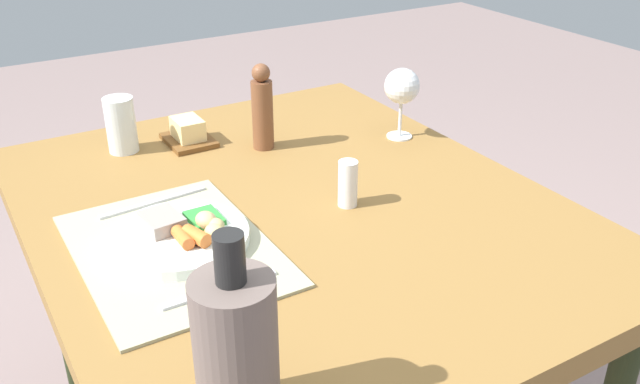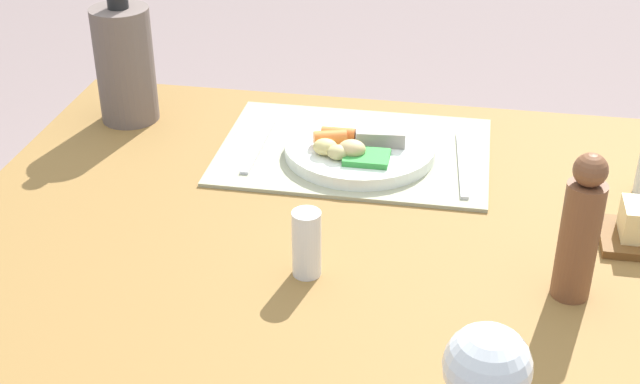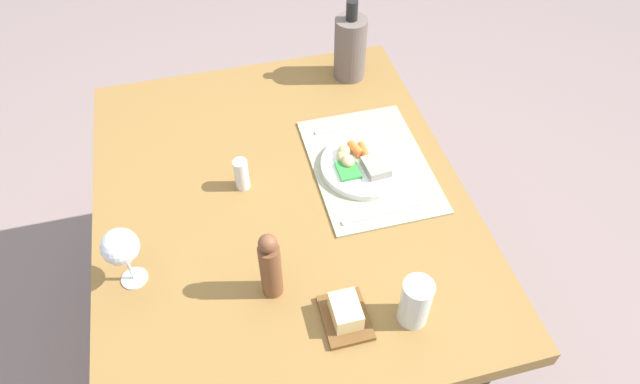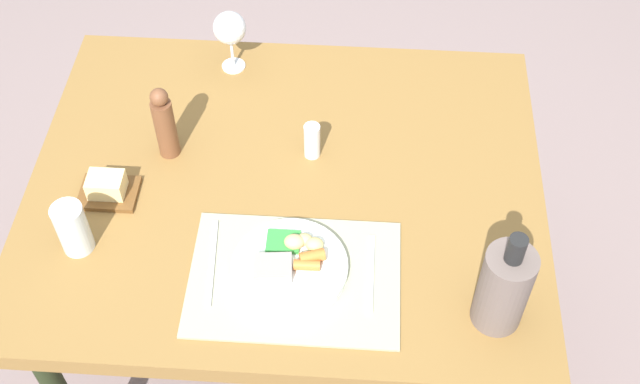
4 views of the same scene
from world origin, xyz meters
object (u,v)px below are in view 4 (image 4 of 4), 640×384
wine_glass (230,29)px  salt_shaker (312,141)px  water_tumbler (74,231)px  dining_table (286,202)px  dinner_plate (290,265)px  fork (212,262)px  butter_dish (107,188)px  cooler_bottle (504,287)px  pepper_mill (165,124)px  knife (370,273)px

wine_glass → salt_shaker: size_ratio=1.82×
water_tumbler → dining_table: bearing=26.0°
dinner_plate → fork: 0.17m
fork → wine_glass: bearing=89.1°
dinner_plate → butter_dish: 0.46m
wine_glass → butter_dish: wine_glass is taller
dining_table → cooler_bottle: cooler_bottle is taller
cooler_bottle → salt_shaker: cooler_bottle is taller
dinner_plate → water_tumbler: bearing=175.9°
dinner_plate → wine_glass: bearing=108.1°
water_tumbler → pepper_mill: bearing=62.8°
wine_glass → water_tumbler: bearing=-113.4°
wine_glass → butter_dish: bearing=-116.6°
dinner_plate → salt_shaker: bearing=86.1°
dinner_plate → wine_glass: wine_glass is taller
water_tumbler → wine_glass: 0.64m
dining_table → knife: knife is taller
cooler_bottle → dining_table: bearing=144.5°
water_tumbler → butter_dish: (0.03, 0.14, -0.03)m
dining_table → water_tumbler: bearing=-154.0°
cooler_bottle → butter_dish: (-0.84, 0.26, -0.08)m
water_tumbler → wine_glass: wine_glass is taller
dinner_plate → cooler_bottle: (0.42, -0.08, 0.08)m
dining_table → pepper_mill: size_ratio=5.91×
dinner_plate → knife: 0.17m
water_tumbler → salt_shaker: water_tumbler is taller
knife → cooler_bottle: 0.28m
fork → cooler_bottle: cooler_bottle is taller
wine_glass → salt_shaker: bearing=-52.4°
cooler_bottle → fork: bearing=171.6°
dining_table → salt_shaker: (0.05, 0.09, 0.12)m
dinner_plate → wine_glass: (-0.20, 0.62, 0.10)m
water_tumbler → salt_shaker: 0.56m
fork → salt_shaker: 0.38m
dinner_plate → fork: bearing=178.5°
salt_shaker → pepper_mill: bearing=-177.6°
fork → wine_glass: 0.63m
wine_glass → butter_dish: (-0.22, -0.44, -0.10)m
water_tumbler → wine_glass: size_ratio=0.75×
salt_shaker → knife: bearing=-66.2°
wine_glass → cooler_bottle: bearing=-48.5°
dinner_plate → pepper_mill: size_ratio=1.23×
pepper_mill → salt_shaker: 0.34m
knife → wine_glass: bearing=120.7°
knife → fork: bearing=179.1°
dining_table → knife: (0.20, -0.24, 0.08)m
dining_table → water_tumbler: (-0.42, -0.21, 0.13)m
pepper_mill → salt_shaker: pepper_mill is taller
fork → water_tumbler: 0.30m
dining_table → dinner_plate: (0.03, -0.24, 0.09)m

